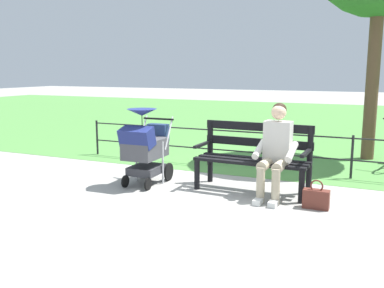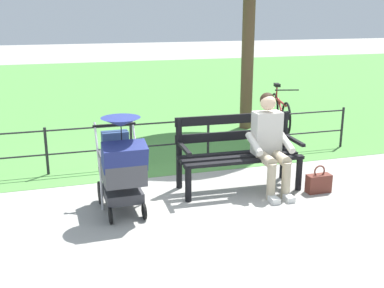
# 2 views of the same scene
# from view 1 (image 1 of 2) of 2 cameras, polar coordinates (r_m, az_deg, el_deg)

# --- Properties ---
(ground_plane) EXTENTS (60.00, 60.00, 0.00)m
(ground_plane) POSITION_cam_1_polar(r_m,az_deg,el_deg) (6.32, 2.77, -5.82)
(ground_plane) COLOR #9E9B93
(grass_lawn) EXTENTS (40.00, 16.00, 0.01)m
(grass_lawn) POSITION_cam_1_polar(r_m,az_deg,el_deg) (14.74, 15.19, 2.92)
(grass_lawn) COLOR #518E42
(grass_lawn) RESTS_ON ground
(park_bench) EXTENTS (1.62, 0.65, 0.96)m
(park_bench) POSITION_cam_1_polar(r_m,az_deg,el_deg) (6.13, 8.30, -1.36)
(park_bench) COLOR black
(park_bench) RESTS_ON ground
(person_on_bench) EXTENTS (0.54, 0.74, 1.28)m
(person_on_bench) POSITION_cam_1_polar(r_m,az_deg,el_deg) (5.80, 11.12, -0.55)
(person_on_bench) COLOR tan
(person_on_bench) RESTS_ON ground
(stroller) EXTENTS (0.52, 0.90, 1.15)m
(stroller) POSITION_cam_1_polar(r_m,az_deg,el_deg) (6.40, -6.31, -0.22)
(stroller) COLOR black
(stroller) RESTS_ON ground
(handbag) EXTENTS (0.32, 0.14, 0.37)m
(handbag) POSITION_cam_1_polar(r_m,az_deg,el_deg) (5.57, 16.28, -7.02)
(handbag) COLOR brown
(handbag) RESTS_ON ground
(park_fence) EXTENTS (6.14, 0.04, 0.70)m
(park_fence) POSITION_cam_1_polar(r_m,az_deg,el_deg) (7.49, 6.56, -0.13)
(park_fence) COLOR black
(park_fence) RESTS_ON ground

